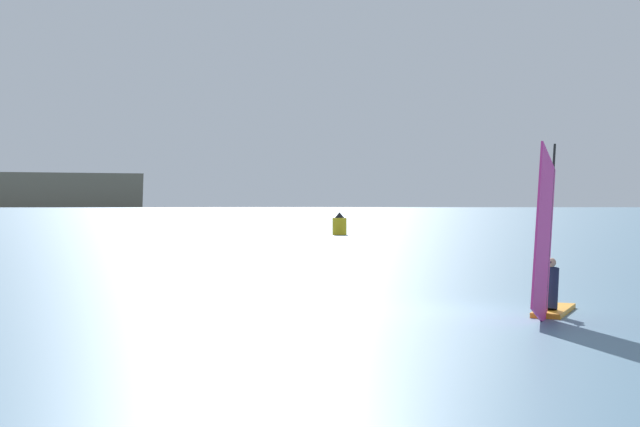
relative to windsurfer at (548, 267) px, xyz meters
name	(u,v)px	position (x,y,z in m)	size (l,w,h in m)	color
ground_plane	(463,312)	(-1.77, 1.01, -1.17)	(4000.00, 4000.00, 0.00)	#476B84
windsurfer	(548,267)	(0.00, 0.00, 0.00)	(2.34, 3.82, 4.28)	orange
distant_headland	(137,193)	(-152.73, 1187.55, 18.13)	(1161.00, 391.29, 38.61)	#756B56
channel_buoy	(339,225)	(1.20, 56.02, -0.29)	(1.25, 1.25, 1.99)	yellow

